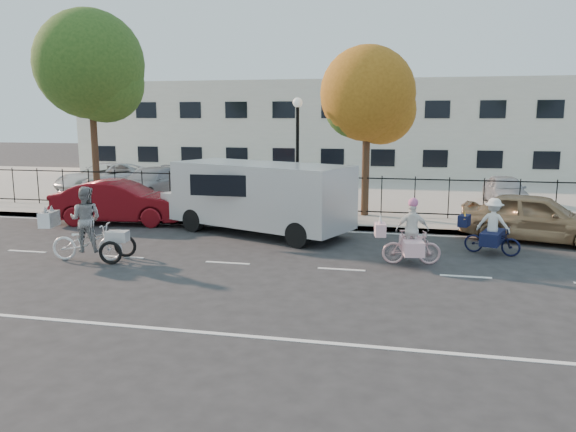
% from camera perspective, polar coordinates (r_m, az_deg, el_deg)
% --- Properties ---
extents(ground, '(120.00, 120.00, 0.00)m').
position_cam_1_polar(ground, '(14.87, -6.15, -4.77)').
color(ground, '#333334').
extents(road_markings, '(60.00, 9.52, 0.01)m').
position_cam_1_polar(road_markings, '(14.87, -6.15, -4.75)').
color(road_markings, silver).
rests_on(road_markings, ground).
extents(curb, '(60.00, 0.10, 0.15)m').
position_cam_1_polar(curb, '(19.59, -1.50, -0.88)').
color(curb, '#A8A399').
rests_on(curb, ground).
extents(sidewalk, '(60.00, 2.20, 0.15)m').
position_cam_1_polar(sidewalk, '(20.59, -0.80, -0.34)').
color(sidewalk, '#A8A399').
rests_on(sidewalk, ground).
extents(parking_lot, '(60.00, 15.60, 0.15)m').
position_cam_1_polar(parking_lot, '(29.23, 3.16, 2.74)').
color(parking_lot, '#A8A399').
rests_on(parking_lot, ground).
extents(iron_fence, '(58.00, 0.06, 1.50)m').
position_cam_1_polar(iron_fence, '(21.52, -0.14, 2.34)').
color(iron_fence, black).
rests_on(iron_fence, sidewalk).
extents(building, '(34.00, 10.00, 6.00)m').
position_cam_1_polar(building, '(38.90, 5.58, 8.84)').
color(building, silver).
rests_on(building, ground).
extents(lamppost, '(0.36, 0.36, 4.33)m').
position_cam_1_polar(lamppost, '(20.84, 0.97, 8.19)').
color(lamppost, black).
rests_on(lamppost, sidewalk).
extents(street_sign, '(0.85, 0.06, 1.80)m').
position_cam_1_polar(street_sign, '(21.55, -5.19, 3.69)').
color(street_sign, black).
rests_on(street_sign, sidewalk).
extents(zebra_trike, '(2.33, 1.09, 1.99)m').
position_cam_1_polar(zebra_trike, '(15.83, -19.76, -1.55)').
color(zebra_trike, white).
rests_on(zebra_trike, ground).
extents(unicorn_bike, '(1.76, 1.24, 1.75)m').
position_cam_1_polar(unicorn_bike, '(14.86, 12.35, -2.39)').
color(unicorn_bike, beige).
rests_on(unicorn_bike, ground).
extents(bull_bike, '(1.75, 1.24, 1.58)m').
position_cam_1_polar(bull_bike, '(16.59, 20.00, -1.54)').
color(bull_bike, black).
rests_on(bull_bike, ground).
extents(white_van, '(7.05, 4.26, 2.31)m').
position_cam_1_polar(white_van, '(18.25, -3.15, 2.12)').
color(white_van, silver).
rests_on(white_van, ground).
extents(red_sedan, '(4.86, 2.27, 1.54)m').
position_cam_1_polar(red_sedan, '(20.97, -16.66, 1.35)').
color(red_sedan, '#630B11').
rests_on(red_sedan, ground).
extents(gold_sedan, '(4.72, 2.90, 1.50)m').
position_cam_1_polar(gold_sedan, '(18.77, 23.87, -0.13)').
color(gold_sedan, '#A6825A').
rests_on(gold_sedan, ground).
extents(pedestrian, '(0.78, 0.64, 1.83)m').
position_cam_1_polar(pedestrian, '(20.77, -8.92, 2.39)').
color(pedestrian, black).
rests_on(pedestrian, sidewalk).
extents(lot_car_a, '(2.55, 4.89, 1.35)m').
position_cam_1_polar(lot_car_a, '(26.30, -13.72, 3.30)').
color(lot_car_a, '#95989C').
rests_on(lot_car_a, parking_lot).
extents(lot_car_b, '(3.94, 5.60, 1.42)m').
position_cam_1_polar(lot_car_b, '(28.75, -18.02, 3.71)').
color(lot_car_b, silver).
rests_on(lot_car_b, parking_lot).
extents(lot_car_c, '(2.86, 4.54, 1.41)m').
position_cam_1_polar(lot_car_c, '(25.88, -3.03, 3.53)').
color(lot_car_c, '#45464C').
rests_on(lot_car_c, parking_lot).
extents(lot_car_d, '(1.61, 3.69, 1.24)m').
position_cam_1_polar(lot_car_d, '(25.19, 21.21, 2.48)').
color(lot_car_d, '#AAABB2').
rests_on(lot_car_d, parking_lot).
extents(tree_west, '(4.42, 4.42, 8.11)m').
position_cam_1_polar(tree_west, '(24.98, -19.11, 13.85)').
color(tree_west, '#442D1D').
rests_on(tree_west, ground).
extents(tree_mid, '(3.50, 3.46, 6.35)m').
position_cam_1_polar(tree_mid, '(21.04, 8.46, 11.73)').
color(tree_mid, '#442D1D').
rests_on(tree_mid, ground).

